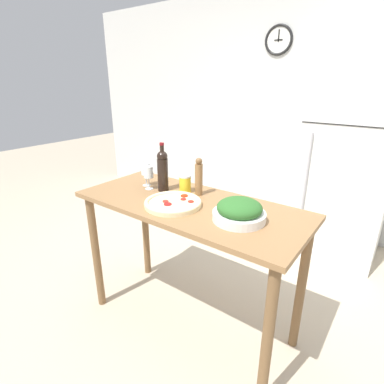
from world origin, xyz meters
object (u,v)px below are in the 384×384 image
object	(u,v)px
wine_glass_far	(146,170)
pepper_mill	(199,177)
refrigerator	(348,165)
homemade_pizza	(173,203)
salad_bowl	(239,211)
salt_canister	(185,184)
wine_bottle	(163,170)
wine_glass_near	(148,173)

from	to	relation	value
wine_glass_far	pepper_mill	distance (m)	0.41
refrigerator	homemade_pizza	xyz separation A→B (m)	(-0.64, -1.77, 0.05)
salad_bowl	salt_canister	xyz separation A→B (m)	(-0.50, 0.17, 0.01)
wine_glass_far	wine_bottle	bearing A→B (deg)	-0.31
wine_glass_near	wine_bottle	bearing A→B (deg)	22.21
refrigerator	salad_bowl	size ratio (longest dim) A/B	6.34
refrigerator	salad_bowl	world-z (taller)	refrigerator
pepper_mill	wine_glass_far	bearing A→B (deg)	-169.77
wine_glass_near	salad_bowl	world-z (taller)	wine_glass_near
wine_bottle	homemade_pizza	world-z (taller)	wine_bottle
wine_glass_near	wine_glass_far	bearing A→B (deg)	148.54
wine_glass_near	pepper_mill	bearing A→B (deg)	18.42
wine_glass_near	homemade_pizza	distance (m)	0.36
refrigerator	wine_glass_far	xyz separation A→B (m)	(-1.02, -1.60, 0.15)
wine_glass_near	salad_bowl	bearing A→B (deg)	-5.24
refrigerator	salt_canister	size ratio (longest dim) A/B	15.30
salt_canister	pepper_mill	bearing A→B (deg)	5.61
wine_glass_near	salad_bowl	size ratio (longest dim) A/B	0.57
refrigerator	homemade_pizza	distance (m)	1.88
refrigerator	wine_glass_near	distance (m)	1.91
refrigerator	pepper_mill	distance (m)	1.65
salad_bowl	salt_canister	world-z (taller)	salad_bowl
salad_bowl	homemade_pizza	bearing A→B (deg)	-172.08
salad_bowl	wine_bottle	bearing A→B (deg)	170.53
wine_bottle	salad_bowl	size ratio (longest dim) A/B	1.15
pepper_mill	salt_canister	size ratio (longest dim) A/B	2.10
wine_bottle	wine_glass_far	distance (m)	0.16
homemade_pizza	salt_canister	size ratio (longest dim) A/B	2.90
salt_canister	wine_glass_far	bearing A→B (deg)	-168.19
refrigerator	wine_glass_far	world-z (taller)	refrigerator
wine_bottle	salad_bowl	distance (m)	0.65
pepper_mill	homemade_pizza	distance (m)	0.26
wine_glass_near	salt_canister	distance (m)	0.26
wine_glass_far	salad_bowl	size ratio (longest dim) A/B	0.57
wine_glass_far	salad_bowl	world-z (taller)	wine_glass_far
homemade_pizza	salt_canister	xyz separation A→B (m)	(-0.09, 0.23, 0.04)
wine_glass_far	salt_canister	xyz separation A→B (m)	(0.30, 0.06, -0.06)
wine_bottle	salt_canister	bearing A→B (deg)	24.58
homemade_pizza	salt_canister	world-z (taller)	salt_canister
wine_glass_near	pepper_mill	size ratio (longest dim) A/B	0.66
refrigerator	salad_bowl	distance (m)	1.72
wine_glass_near	salt_canister	xyz separation A→B (m)	(0.24, 0.10, -0.05)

